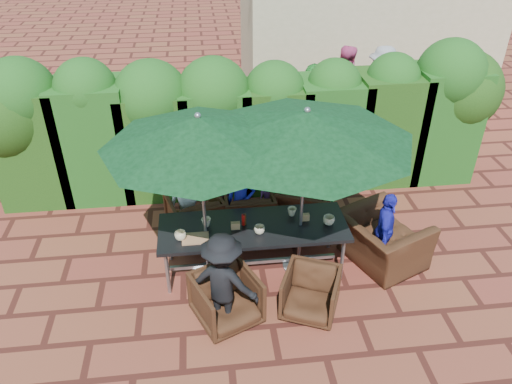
{
  "coord_description": "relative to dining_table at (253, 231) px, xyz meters",
  "views": [
    {
      "loc": [
        -0.71,
        -5.4,
        4.78
      ],
      "look_at": [
        -0.03,
        0.4,
        1.04
      ],
      "focal_mm": 35.0,
      "sensor_mm": 36.0,
      "label": 1
    }
  ],
  "objects": [
    {
      "name": "ground",
      "position": [
        0.11,
        0.01,
        -0.68
      ],
      "size": [
        80.0,
        80.0,
        0.0
      ],
      "primitive_type": "plane",
      "color": "maroon",
      "rests_on": "ground"
    },
    {
      "name": "dining_table",
      "position": [
        0.0,
        0.0,
        0.0
      ],
      "size": [
        2.56,
        0.9,
        0.75
      ],
      "color": "black",
      "rests_on": "ground"
    },
    {
      "name": "umbrella_left",
      "position": [
        -0.65,
        -0.04,
        1.54
      ],
      "size": [
        2.4,
        2.4,
        2.46
      ],
      "color": "gray",
      "rests_on": "ground"
    },
    {
      "name": "umbrella_right",
      "position": [
        0.64,
        -0.03,
        1.54
      ],
      "size": [
        2.72,
        2.72,
        2.46
      ],
      "color": "gray",
      "rests_on": "ground"
    },
    {
      "name": "chair_far_left",
      "position": [
        -0.8,
        0.9,
        -0.28
      ],
      "size": [
        0.95,
        0.92,
        0.8
      ],
      "primitive_type": "imported",
      "rotation": [
        0.0,
        0.0,
        3.44
      ],
      "color": "black",
      "rests_on": "ground"
    },
    {
      "name": "chair_far_mid",
      "position": [
        0.03,
        0.98,
        -0.28
      ],
      "size": [
        0.78,
        0.73,
        0.79
      ],
      "primitive_type": "imported",
      "rotation": [
        0.0,
        0.0,
        3.16
      ],
      "color": "black",
      "rests_on": "ground"
    },
    {
      "name": "chair_far_right",
      "position": [
        0.94,
        1.0,
        -0.27
      ],
      "size": [
        1.03,
        1.0,
        0.81
      ],
      "primitive_type": "imported",
      "rotation": [
        0.0,
        0.0,
        2.71
      ],
      "color": "black",
      "rests_on": "ground"
    },
    {
      "name": "chair_near_left",
      "position": [
        -0.44,
        -0.91,
        -0.3
      ],
      "size": [
        0.94,
        0.92,
        0.75
      ],
      "primitive_type": "imported",
      "rotation": [
        0.0,
        0.0,
        0.42
      ],
      "color": "black",
      "rests_on": "ground"
    },
    {
      "name": "chair_near_right",
      "position": [
        0.62,
        -0.9,
        -0.33
      ],
      "size": [
        0.86,
        0.84,
        0.69
      ],
      "primitive_type": "imported",
      "rotation": [
        0.0,
        0.0,
        -0.41
      ],
      "color": "black",
      "rests_on": "ground"
    },
    {
      "name": "chair_end_right",
      "position": [
        1.84,
        -0.03,
        -0.18
      ],
      "size": [
        1.13,
        1.33,
        0.99
      ],
      "primitive_type": "imported",
      "rotation": [
        0.0,
        0.0,
        1.98
      ],
      "color": "black",
      "rests_on": "ground"
    },
    {
      "name": "adult_far_left",
      "position": [
        -0.9,
        0.93,
        -0.11
      ],
      "size": [
        0.6,
        0.41,
        1.14
      ],
      "primitive_type": "imported",
      "rotation": [
        0.0,
        0.0,
        0.15
      ],
      "color": "silver",
      "rests_on": "ground"
    },
    {
      "name": "adult_far_mid",
      "position": [
        -0.09,
        0.85,
        -0.08
      ],
      "size": [
        0.46,
        0.39,
        1.19
      ],
      "primitive_type": "imported",
      "rotation": [
        0.0,
        0.0,
        -0.09
      ],
      "color": "#2122B6",
      "rests_on": "ground"
    },
    {
      "name": "adult_far_right",
      "position": [
        0.78,
        1.03,
        -0.08
      ],
      "size": [
        0.65,
        0.5,
        1.19
      ],
      "primitive_type": "imported",
      "rotation": [
        0.0,
        0.0,
        0.29
      ],
      "color": "black",
      "rests_on": "ground"
    },
    {
      "name": "adult_near_left",
      "position": [
        -0.47,
        -0.96,
        -0.01
      ],
      "size": [
        0.94,
        0.7,
        1.34
      ],
      "primitive_type": "imported",
      "rotation": [
        0.0,
        0.0,
        2.73
      ],
      "color": "black",
      "rests_on": "ground"
    },
    {
      "name": "adult_end_right",
      "position": [
        1.84,
        -0.08,
        -0.1
      ],
      "size": [
        0.56,
        0.76,
        1.16
      ],
      "primitive_type": "imported",
      "rotation": [
        0.0,
        0.0,
        1.21
      ],
      "color": "#2122B6",
      "rests_on": "ground"
    },
    {
      "name": "child_left",
      "position": [
        -0.34,
        1.07,
        -0.27
      ],
      "size": [
        0.32,
        0.27,
        0.82
      ],
      "primitive_type": "imported",
      "rotation": [
        0.0,
        0.0,
        -0.1
      ],
      "color": "#D24A8A",
      "rests_on": "ground"
    },
    {
      "name": "child_right",
      "position": [
        0.35,
        1.03,
        -0.23
      ],
      "size": [
        0.38,
        0.33,
        0.9
      ],
      "primitive_type": "imported",
      "rotation": [
        0.0,
        0.0,
        0.23
      ],
      "color": "#844596",
      "rests_on": "ground"
    },
    {
      "name": "pedestrian_a",
      "position": [
        1.7,
        4.11,
        0.11
      ],
      "size": [
        1.54,
        0.72,
        1.58
      ],
      "primitive_type": "imported",
      "rotation": [
        0.0,
        0.0,
        3.01
      ],
      "color": "green",
      "rests_on": "ground"
    },
    {
      "name": "pedestrian_b",
      "position": [
        2.45,
        4.54,
        0.22
      ],
      "size": [
        0.96,
        0.71,
        1.8
      ],
      "primitive_type": "imported",
      "rotation": [
        0.0,
        0.0,
        2.91
      ],
      "color": "#D24A8A",
      "rests_on": "ground"
    },
    {
      "name": "pedestrian_c",
      "position": [
        3.26,
        4.44,
        0.22
      ],
      "size": [
        1.19,
        0.65,
        1.79
      ],
      "primitive_type": "imported",
      "rotation": [
        0.0,
        0.0,
        3.03
      ],
      "color": "gray",
      "rests_on": "ground"
    },
    {
      "name": "cup_a",
      "position": [
        -0.97,
        -0.17,
        0.13
      ],
      "size": [
        0.15,
        0.15,
        0.12
      ],
      "primitive_type": "imported",
      "color": "beige",
      "rests_on": "dining_table"
    },
    {
      "name": "cup_b",
      "position": [
        -0.63,
        0.09,
        0.13
      ],
      "size": [
        0.13,
        0.13,
        0.12
      ],
      "primitive_type": "imported",
      "color": "beige",
      "rests_on": "dining_table"
    },
    {
      "name": "cup_c",
      "position": [
        0.06,
        -0.16,
        0.13
      ],
      "size": [
        0.14,
        0.14,
        0.11
      ],
      "primitive_type": "imported",
      "color": "beige",
      "rests_on": "dining_table"
    },
    {
      "name": "cup_d",
      "position": [
        0.56,
        0.2,
        0.13
      ],
      "size": [
        0.13,
        0.13,
        0.12
      ],
      "primitive_type": "imported",
      "color": "beige",
      "rests_on": "dining_table"
    },
    {
      "name": "cup_e",
      "position": [
        1.02,
        -0.07,
        0.14
      ],
      "size": [
        0.16,
        0.16,
        0.12
      ],
      "primitive_type": "imported",
      "color": "beige",
      "rests_on": "dining_table"
    },
    {
      "name": "ketchup_bottle",
      "position": [
        -0.13,
        0.05,
        0.16
      ],
      "size": [
        0.04,
        0.04,
        0.17
      ],
      "primitive_type": "cylinder",
      "color": "#B20C0A",
      "rests_on": "dining_table"
    },
    {
      "name": "sauce_bottle",
      "position": [
        -0.11,
        0.05,
        0.16
      ],
      "size": [
        0.04,
        0.04,
        0.17
      ],
      "primitive_type": "cylinder",
      "color": "#4C230C",
      "rests_on": "dining_table"
    },
    {
      "name": "serving_tray",
      "position": [
        -0.78,
        -0.19,
        0.08
      ],
      "size": [
        0.35,
        0.25,
        0.02
      ],
      "primitive_type": "cube",
      "color": "#9C6F4B",
      "rests_on": "dining_table"
    },
    {
      "name": "number_block_left",
      "position": [
        -0.24,
        -0.02,
        0.12
      ],
      "size": [
        0.12,
        0.06,
        0.1
      ],
      "primitive_type": "cube",
      "color": "tan",
      "rests_on": "dining_table"
    },
    {
      "name": "number_block_right",
      "position": [
        0.72,
        0.06,
        0.12
      ],
      "size": [
        0.12,
        0.06,
        0.1
      ],
      "primitive_type": "cube",
      "color": "tan",
      "rests_on": "dining_table"
    },
    {
      "name": "hedge_wall",
      "position": [
        -0.1,
        2.33,
        0.68
      ],
      "size": [
        9.1,
        1.6,
        2.52
      ],
      "color": "#173C10",
      "rests_on": "ground"
    },
    {
      "name": "building",
      "position": [
        3.61,
        7.0,
        0.93
      ],
      "size": [
        6.2,
        3.08,
        3.2
      ],
      "color": "beige",
      "rests_on": "ground"
    }
  ]
}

